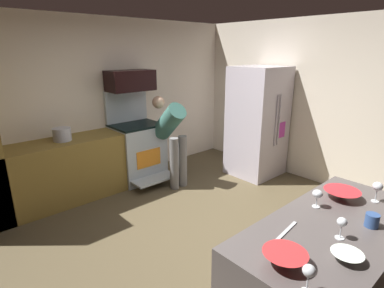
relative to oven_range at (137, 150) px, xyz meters
The scene contains 19 objects.
ground_plane 2.06m from the oven_range, 99.95° to the right, with size 5.20×4.80×0.02m, color brown.
wall_back 0.94m from the oven_range, 132.78° to the left, with size 5.20×0.12×2.60m, color beige.
wall_right 3.05m from the oven_range, 41.87° to the right, with size 0.12×4.80×2.60m, color beige.
lower_cabinet_run 1.25m from the oven_range, behind, with size 2.40×0.60×0.90m, color olive.
oven_range is the anchor object (origin of this frame).
microwave 1.14m from the oven_range, 90.00° to the left, with size 0.74×0.38×0.32m, color black.
refrigerator 2.09m from the oven_range, 34.54° to the right, with size 0.83×0.79×1.85m.
person_cook 0.71m from the oven_range, 61.83° to the right, with size 0.31×0.69×1.40m.
counter_island 3.50m from the oven_range, 97.85° to the right, with size 1.75×0.80×0.90m, color #514A48.
mixing_bowl_large 3.80m from the oven_range, 102.74° to the right, with size 0.19×0.19×0.05m, color white.
mixing_bowl_small 3.34m from the oven_range, 90.74° to the right, with size 0.30×0.30×0.07m, color red.
mixing_bowl_prep 3.67m from the oven_range, 108.34° to the right, with size 0.26×0.26×0.08m, color red.
wine_glass_near 3.89m from the oven_range, 108.84° to the right, with size 0.07×0.07×0.17m.
wine_glass_mid 3.30m from the oven_range, 96.14° to the right, with size 0.08×0.08×0.15m.
wine_glass_far 3.65m from the oven_range, 100.12° to the right, with size 0.07×0.07×0.15m.
wine_glass_extra 3.57m from the oven_range, 88.27° to the right, with size 0.08×0.08×0.17m.
mug_coffee 3.69m from the oven_range, 95.08° to the right, with size 0.09×0.09×0.10m, color #304F89.
knife_chef 3.40m from the oven_range, 104.17° to the right, with size 0.30×0.02×0.01m, color #B7BABF.
stock_pot 1.27m from the oven_range, behind, with size 0.24×0.24×0.18m, color #B4BAC8.
Camera 1 is at (-2.20, -2.25, 2.11)m, focal length 28.61 mm.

